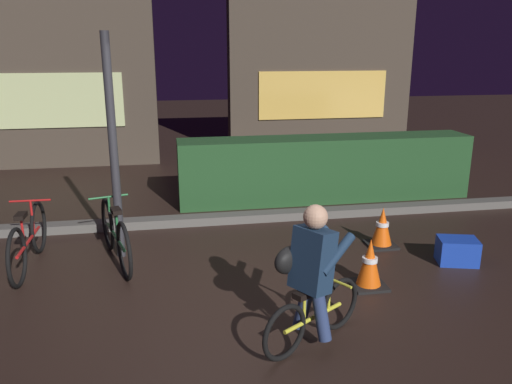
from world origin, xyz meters
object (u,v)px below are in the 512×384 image
Objects in this scene: cyclist at (311,276)px; parked_bike_center_left at (115,235)px; traffic_cone_far at (382,228)px; parked_bike_left_mid at (28,240)px; street_post at (113,150)px; traffic_cone_near at (370,264)px; blue_crate at (457,251)px.

parked_bike_center_left is at bearing 98.34° from cyclist.
parked_bike_left_mid is at bearing 178.87° from traffic_cone_far.
parked_bike_left_mid is 3.43m from cyclist.
street_post is at bearing 175.65° from traffic_cone_far.
cyclist reaches higher than parked_bike_left_mid.
cyclist is at bearing -134.78° from traffic_cone_near.
street_post is 5.95× the size of blue_crate.
parked_bike_center_left is 3.05× the size of traffic_cone_far.
street_post is 0.99m from parked_bike_center_left.
traffic_cone_near is 1.04× the size of traffic_cone_far.
street_post reaches higher than traffic_cone_near.
blue_crate is at bearing -1.22° from cyclist.
street_post reaches higher than parked_bike_center_left.
traffic_cone_far is 0.41× the size of cyclist.
street_post is 1.64× the size of parked_bike_left_mid.
traffic_cone_far is at bearing -106.89° from parked_bike_center_left.
parked_bike_center_left is 1.26× the size of cyclist.
cyclist is (1.76, -2.03, 0.29)m from parked_bike_center_left.
parked_bike_left_mid is at bearing 171.43° from blue_crate.
street_post is at bearing 153.82° from traffic_cone_near.
parked_bike_center_left is at bearing -91.29° from parked_bike_left_mid.
traffic_cone_near is 1.22× the size of blue_crate.
traffic_cone_far is 1.17× the size of blue_crate.
traffic_cone_near reaches higher than traffic_cone_far.
blue_crate is at bearing 17.70° from traffic_cone_near.
blue_crate is at bearing -98.15° from parked_bike_left_mid.
traffic_cone_far is at bearing 135.12° from blue_crate.
blue_crate is (1.25, 0.40, -0.11)m from traffic_cone_near.
parked_bike_center_left reaches higher than traffic_cone_far.
street_post is at bearing -80.31° from parked_bike_left_mid.
street_post is at bearing 95.27° from cyclist.
cyclist is (-2.17, -1.32, 0.48)m from blue_crate.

